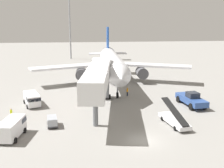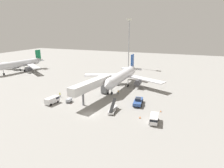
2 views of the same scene
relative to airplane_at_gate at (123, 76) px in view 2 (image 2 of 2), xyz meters
The scene contains 15 objects.
ground_plane 30.29m from the airplane_at_gate, 89.63° to the right, with size 300.00×300.00×0.00m, color gray.
airplane_at_gate is the anchor object (origin of this frame).
jet_bridge 19.09m from the airplane_at_gate, 102.97° to the right, with size 6.26×20.97×7.27m.
pushback_tug 21.03m from the airplane_at_gate, 57.21° to the right, with size 3.34×7.05×2.37m.
belt_loader_truck 26.31m from the airplane_at_gate, 77.91° to the right, with size 2.69×6.44×3.05m.
service_van_outer_left 33.90m from the airplane_at_gate, 57.26° to the right, with size 2.67×4.96×2.13m.
service_van_near_left 21.03m from the airplane_at_gate, 136.75° to the right, with size 3.57×5.45×2.05m.
service_van_near_center 31.29m from the airplane_at_gate, 119.83° to the right, with size 2.89×5.14×2.22m.
baggage_cart_mid_left 26.70m from the airplane_at_gate, 114.52° to the right, with size 1.59×2.52×1.32m.
ground_crew_worker_foreground 11.01m from the airplane_at_gate, 80.68° to the right, with size 0.45×0.45×1.68m.
ground_crew_worker_midground 27.11m from the airplane_at_gate, 129.17° to the right, with size 0.39×0.39×1.71m.
safety_cone_alpha 30.90m from the airplane_at_gate, 62.30° to the right, with size 0.44×0.44×0.67m.
safety_cone_bravo 28.46m from the airplane_at_gate, 47.43° to the right, with size 0.38×0.38×0.58m.
airplane_background 64.26m from the airplane_at_gate, behind, with size 34.19×31.71×11.28m.
apron_light_mast 46.11m from the airplane_at_gate, 103.49° to the left, with size 2.40×2.40×29.64m.
Camera 2 is at (24.58, -45.18, 24.10)m, focal length 30.79 mm.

